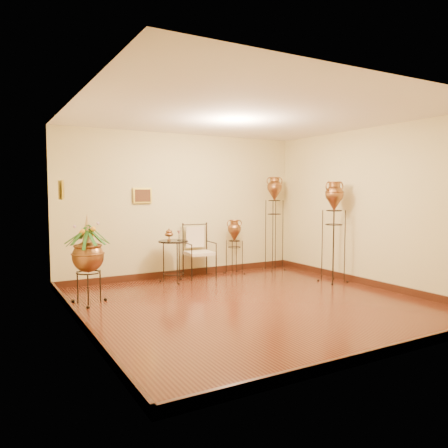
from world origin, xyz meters
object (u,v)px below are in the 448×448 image
armchair (199,251)px  side_table (173,260)px  amphora_mid (334,231)px  planter_urn (88,253)px  amphora_tall (274,222)px

armchair → side_table: 0.65m
amphora_mid → planter_urn: bearing=172.0°
armchair → amphora_tall: bearing=3.9°
amphora_mid → side_table: (-2.59, 1.44, -0.55)m
amphora_mid → armchair: 2.57m
amphora_tall → side_table: size_ratio=2.04×
amphora_tall → armchair: bearing=180.0°
amphora_tall → armchair: (-1.78, 0.00, -0.50)m
amphora_mid → planter_urn: 4.35m
planter_urn → side_table: bearing=26.0°
amphora_mid → planter_urn: size_ratio=1.37×
amphora_tall → side_table: 2.48m
side_table → amphora_mid: bearing=-29.2°
planter_urn → armchair: size_ratio=1.33×
amphora_tall → amphora_mid: 1.61m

